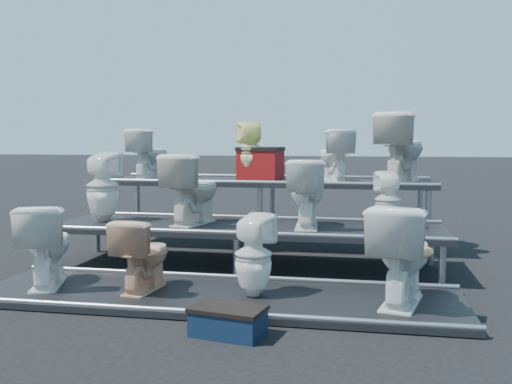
% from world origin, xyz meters
% --- Properties ---
extents(ground, '(80.00, 80.00, 0.00)m').
position_xyz_m(ground, '(0.00, 0.00, 0.00)').
color(ground, black).
rests_on(ground, ground).
extents(tier_front, '(4.20, 1.20, 0.06)m').
position_xyz_m(tier_front, '(0.00, -1.30, 0.03)').
color(tier_front, black).
rests_on(tier_front, ground).
extents(tier_mid, '(4.20, 1.20, 0.46)m').
position_xyz_m(tier_mid, '(0.00, 0.00, 0.23)').
color(tier_mid, black).
rests_on(tier_mid, ground).
extents(tier_back, '(4.20, 1.20, 0.86)m').
position_xyz_m(tier_back, '(0.00, 1.30, 0.43)').
color(tier_back, black).
rests_on(tier_back, ground).
extents(toilet_0, '(0.63, 0.83, 0.75)m').
position_xyz_m(toilet_0, '(-1.59, -1.30, 0.43)').
color(toilet_0, white).
rests_on(toilet_0, tier_front).
extents(toilet_1, '(0.43, 0.67, 0.64)m').
position_xyz_m(toilet_1, '(-0.66, -1.30, 0.38)').
color(toilet_1, '#E1AB88').
rests_on(toilet_1, tier_front).
extents(toilet_2, '(0.41, 0.41, 0.70)m').
position_xyz_m(toilet_2, '(0.33, -1.30, 0.41)').
color(toilet_2, white).
rests_on(toilet_2, tier_front).
extents(toilet_3, '(0.63, 0.89, 0.82)m').
position_xyz_m(toilet_3, '(1.55, -1.30, 0.47)').
color(toilet_3, white).
rests_on(toilet_3, tier_front).
extents(toilet_4, '(0.41, 0.42, 0.79)m').
position_xyz_m(toilet_4, '(-1.66, 0.00, 0.86)').
color(toilet_4, white).
rests_on(toilet_4, tier_mid).
extents(toilet_5, '(0.59, 0.84, 0.77)m').
position_xyz_m(toilet_5, '(-0.60, 0.00, 0.85)').
color(toilet_5, silver).
rests_on(toilet_5, tier_mid).
extents(toilet_6, '(0.45, 0.74, 0.72)m').
position_xyz_m(toilet_6, '(0.65, 0.00, 0.82)').
color(toilet_6, white).
rests_on(toilet_6, tier_mid).
extents(toilet_7, '(0.32, 0.32, 0.60)m').
position_xyz_m(toilet_7, '(1.49, 0.00, 0.76)').
color(toilet_7, white).
rests_on(toilet_7, tier_mid).
extents(toilet_8, '(0.50, 0.72, 0.66)m').
position_xyz_m(toilet_8, '(-1.59, 1.30, 1.19)').
color(toilet_8, white).
rests_on(toilet_8, tier_back).
extents(toilet_9, '(0.45, 0.46, 0.77)m').
position_xyz_m(toilet_9, '(-0.21, 1.30, 1.25)').
color(toilet_9, '#F1F094').
rests_on(toilet_9, tier_back).
extents(toilet_10, '(0.58, 0.73, 0.65)m').
position_xyz_m(toilet_10, '(0.86, 1.30, 1.19)').
color(toilet_10, white).
rests_on(toilet_10, tier_back).
extents(toilet_11, '(0.75, 0.95, 0.85)m').
position_xyz_m(toilet_11, '(1.69, 1.30, 1.29)').
color(toilet_11, silver).
rests_on(toilet_11, tier_back).
extents(red_crate, '(0.58, 0.49, 0.38)m').
position_xyz_m(red_crate, '(-0.09, 1.34, 1.05)').
color(red_crate, maroon).
rests_on(red_crate, tier_back).
extents(step_stool, '(0.55, 0.39, 0.18)m').
position_xyz_m(step_stool, '(0.31, -2.14, 0.09)').
color(step_stool, '#0D1B31').
rests_on(step_stool, ground).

